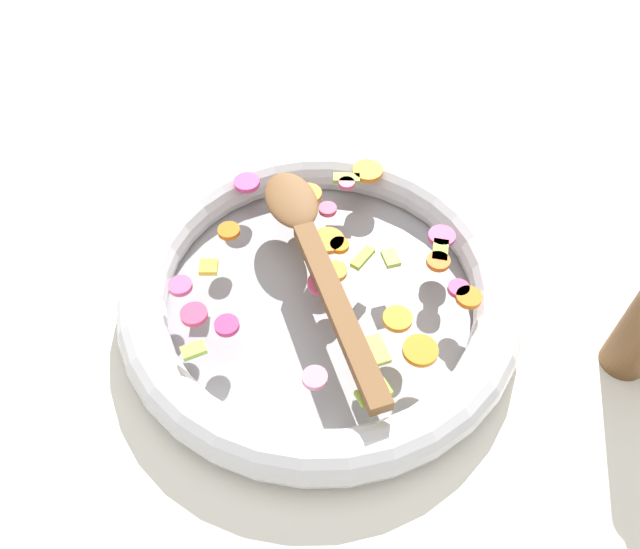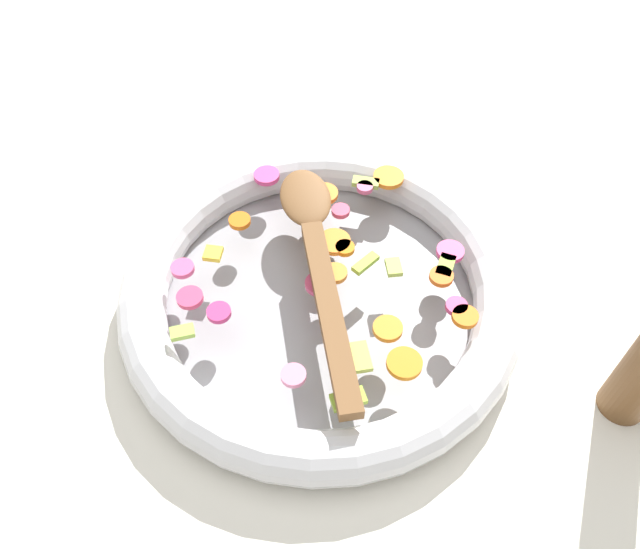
# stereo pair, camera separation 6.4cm
# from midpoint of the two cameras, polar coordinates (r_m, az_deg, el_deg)

# --- Properties ---
(ground_plane) EXTENTS (4.00, 4.00, 0.00)m
(ground_plane) POSITION_cam_midpoint_polar(r_m,az_deg,el_deg) (0.68, -2.69, -2.80)
(ground_plane) COLOR silver
(skillet) EXTENTS (0.42, 0.42, 0.05)m
(skillet) POSITION_cam_midpoint_polar(r_m,az_deg,el_deg) (0.66, -2.76, -1.69)
(skillet) COLOR gray
(skillet) RESTS_ON ground_plane
(chopped_vegetables) EXTENTS (0.32, 0.32, 0.01)m
(chopped_vegetables) POSITION_cam_midpoint_polar(r_m,az_deg,el_deg) (0.64, -1.10, 1.04)
(chopped_vegetables) COLOR orange
(chopped_vegetables) RESTS_ON skillet
(wooden_spoon) EXTENTS (0.31, 0.10, 0.01)m
(wooden_spoon) POSITION_cam_midpoint_polar(r_m,az_deg,el_deg) (0.64, -3.51, 2.11)
(wooden_spoon) COLOR brown
(wooden_spoon) RESTS_ON chopped_vegetables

